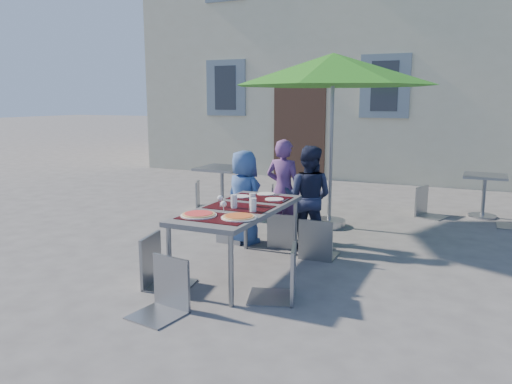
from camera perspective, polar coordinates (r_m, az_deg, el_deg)
The scene contains 21 objects.
ground at distance 4.93m, azimuth -2.66°, elevation -12.28°, with size 90.00×90.00×0.00m, color #4B4B4D.
dining_table at distance 5.46m, azimuth -1.92°, elevation -2.30°, with size 0.80×1.85×0.76m.
pizza_near_left at distance 5.06m, azimuth -6.57°, elevation -2.57°, with size 0.37×0.37×0.03m.
pizza_near_right at distance 4.93m, azimuth -1.98°, elevation -2.85°, with size 0.35×0.35×0.03m.
glassware at distance 5.34m, azimuth -1.67°, elevation -1.16°, with size 0.50×0.49×0.15m.
place_settings at distance 6.00m, azimuth 0.52°, elevation -0.51°, with size 0.69×0.49×0.01m.
child_0 at distance 6.65m, azimuth -1.38°, elevation -0.59°, with size 0.61×0.40×1.25m, color #365796.
child_1 at distance 6.82m, azimuth 3.15°, elevation 0.25°, with size 0.51×0.33×1.39m, color #673D7E.
child_2 at distance 6.46m, azimuth 5.96°, elevation -0.60°, with size 0.65×0.37×1.34m, color #1B213C.
chair_0 at distance 6.69m, azimuth -2.82°, elevation -1.77°, with size 0.39×0.39×0.84m.
chair_1 at distance 6.48m, azimuth 3.18°, elevation -2.00°, with size 0.43×0.44×0.87m.
chair_2 at distance 6.04m, azimuth 7.12°, elevation -2.53°, with size 0.43×0.44×0.95m.
chair_3 at distance 5.21m, azimuth -11.02°, elevation -4.27°, with size 0.53×0.52×1.01m.
chair_4 at distance 4.78m, azimuth 3.07°, elevation -5.57°, with size 0.56×0.55×1.00m.
chair_5 at distance 4.55m, azimuth -10.61°, elevation -6.94°, with size 0.48×0.48×0.95m.
patio_umbrella at distance 7.49m, azimuth 8.81°, elevation 13.55°, with size 2.95×2.95×2.57m.
cafe_table_0 at distance 8.42m, azimuth -3.90°, elevation 1.29°, with size 0.74×0.74×0.79m.
bg_chair_l_0 at distance 8.90m, azimuth -6.10°, elevation 1.54°, with size 0.53×0.53×0.91m.
bg_chair_r_0 at distance 8.48m, azimuth 1.29°, elevation 1.04°, with size 0.51×0.51×0.88m.
cafe_table_1 at distance 8.95m, azimuth 24.64°, elevation 0.28°, with size 0.66×0.66×0.70m.
bg_chair_l_1 at distance 8.67m, azimuth 19.10°, elevation 0.92°, with size 0.53×0.53×0.94m.
Camera 1 is at (2.08, -4.04, 1.91)m, focal length 35.00 mm.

